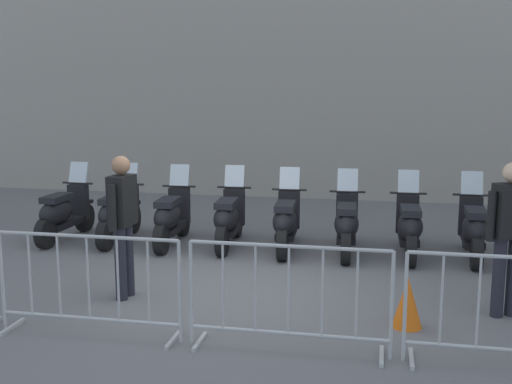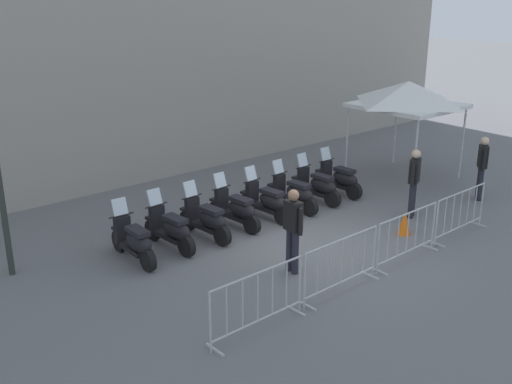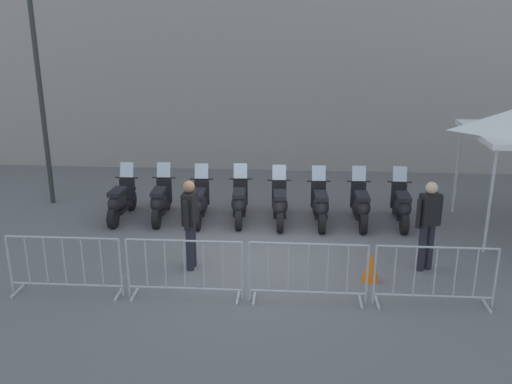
{
  "view_description": "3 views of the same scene",
  "coord_description": "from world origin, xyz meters",
  "px_view_note": "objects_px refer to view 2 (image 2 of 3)",
  "views": [
    {
      "loc": [
        1.87,
        -7.45,
        2.58
      ],
      "look_at": [
        -0.05,
        2.19,
        0.88
      ],
      "focal_mm": 44.69,
      "sensor_mm": 36.0,
      "label": 1
    },
    {
      "loc": [
        -8.72,
        -8.05,
        5.27
      ],
      "look_at": [
        -0.49,
        1.33,
        1.08
      ],
      "focal_mm": 41.4,
      "sensor_mm": 36.0,
      "label": 2
    },
    {
      "loc": [
        0.77,
        -10.07,
        4.62
      ],
      "look_at": [
        -0.06,
        1.71,
        0.84
      ],
      "focal_mm": 39.15,
      "sensor_mm": 36.0,
      "label": 3
    }
  ],
  "objects_px": {
    "officer_mid_plaza": "(293,226)",
    "motorcycle_7": "(340,179)",
    "motorcycle_2": "(207,220)",
    "traffic_cone": "(404,223)",
    "barrier_segment_2": "(407,237)",
    "barrier_segment_3": "(460,214)",
    "barrier_segment_1": "(341,266)",
    "canopy_tent": "(408,95)",
    "motorcycle_5": "(294,194)",
    "officer_by_barriers": "(414,179)",
    "motorcycle_0": "(134,242)",
    "motorcycle_6": "(317,186)",
    "officer_near_row_end": "(482,164)",
    "motorcycle_1": "(171,229)",
    "barrier_segment_0": "(258,302)",
    "motorcycle_3": "(236,210)",
    "motorcycle_4": "(267,202)"
  },
  "relations": [
    {
      "from": "motorcycle_7",
      "to": "officer_by_barriers",
      "type": "height_order",
      "value": "officer_by_barriers"
    },
    {
      "from": "barrier_segment_1",
      "to": "barrier_segment_3",
      "type": "height_order",
      "value": "same"
    },
    {
      "from": "motorcycle_5",
      "to": "barrier_segment_0",
      "type": "bearing_deg",
      "value": -140.5
    },
    {
      "from": "motorcycle_4",
      "to": "canopy_tent",
      "type": "height_order",
      "value": "canopy_tent"
    },
    {
      "from": "officer_by_barriers",
      "to": "barrier_segment_1",
      "type": "bearing_deg",
      "value": -161.71
    },
    {
      "from": "motorcycle_6",
      "to": "officer_near_row_end",
      "type": "distance_m",
      "value": 4.43
    },
    {
      "from": "motorcycle_5",
      "to": "officer_by_barriers",
      "type": "bearing_deg",
      "value": -50.16
    },
    {
      "from": "motorcycle_5",
      "to": "officer_by_barriers",
      "type": "relative_size",
      "value": 1.0
    },
    {
      "from": "motorcycle_6",
      "to": "canopy_tent",
      "type": "height_order",
      "value": "canopy_tent"
    },
    {
      "from": "motorcycle_0",
      "to": "barrier_segment_2",
      "type": "bearing_deg",
      "value": -40.37
    },
    {
      "from": "barrier_segment_2",
      "to": "officer_by_barriers",
      "type": "bearing_deg",
      "value": 32.32
    },
    {
      "from": "barrier_segment_0",
      "to": "barrier_segment_3",
      "type": "height_order",
      "value": "same"
    },
    {
      "from": "motorcycle_0",
      "to": "officer_mid_plaza",
      "type": "bearing_deg",
      "value": -49.5
    },
    {
      "from": "motorcycle_7",
      "to": "barrier_segment_3",
      "type": "height_order",
      "value": "motorcycle_7"
    },
    {
      "from": "motorcycle_1",
      "to": "motorcycle_5",
      "type": "bearing_deg",
      "value": -0.48
    },
    {
      "from": "motorcycle_6",
      "to": "barrier_segment_1",
      "type": "height_order",
      "value": "motorcycle_6"
    },
    {
      "from": "motorcycle_2",
      "to": "canopy_tent",
      "type": "height_order",
      "value": "canopy_tent"
    },
    {
      "from": "barrier_segment_1",
      "to": "officer_mid_plaza",
      "type": "xyz_separation_m",
      "value": [
        -0.11,
        1.18,
        0.46
      ]
    },
    {
      "from": "officer_mid_plaza",
      "to": "officer_by_barriers",
      "type": "xyz_separation_m",
      "value": [
        4.4,
        0.24,
        0.0
      ]
    },
    {
      "from": "motorcycle_5",
      "to": "officer_near_row_end",
      "type": "distance_m",
      "value": 5.15
    },
    {
      "from": "motorcycle_0",
      "to": "barrier_segment_3",
      "type": "height_order",
      "value": "motorcycle_0"
    },
    {
      "from": "officer_mid_plaza",
      "to": "motorcycle_7",
      "type": "bearing_deg",
      "value": 30.51
    },
    {
      "from": "motorcycle_0",
      "to": "motorcycle_7",
      "type": "relative_size",
      "value": 1.0
    },
    {
      "from": "motorcycle_6",
      "to": "barrier_segment_2",
      "type": "distance_m",
      "value": 3.92
    },
    {
      "from": "barrier_segment_3",
      "to": "traffic_cone",
      "type": "height_order",
      "value": "barrier_segment_3"
    },
    {
      "from": "motorcycle_2",
      "to": "officer_by_barriers",
      "type": "distance_m",
      "value": 5.2
    },
    {
      "from": "motorcycle_5",
      "to": "barrier_segment_2",
      "type": "relative_size",
      "value": 0.87
    },
    {
      "from": "motorcycle_1",
      "to": "officer_mid_plaza",
      "type": "distance_m",
      "value": 2.84
    },
    {
      "from": "motorcycle_7",
      "to": "canopy_tent",
      "type": "height_order",
      "value": "canopy_tent"
    },
    {
      "from": "canopy_tent",
      "to": "motorcycle_5",
      "type": "bearing_deg",
      "value": 178.37
    },
    {
      "from": "officer_mid_plaza",
      "to": "motorcycle_5",
      "type": "bearing_deg",
      "value": 44.82
    },
    {
      "from": "barrier_segment_1",
      "to": "traffic_cone",
      "type": "xyz_separation_m",
      "value": [
        3.21,
        0.87,
        -0.25
      ]
    },
    {
      "from": "motorcycle_6",
      "to": "canopy_tent",
      "type": "relative_size",
      "value": 0.59
    },
    {
      "from": "motorcycle_3",
      "to": "officer_by_barriers",
      "type": "bearing_deg",
      "value": -31.93
    },
    {
      "from": "traffic_cone",
      "to": "motorcycle_4",
      "type": "bearing_deg",
      "value": 121.61
    },
    {
      "from": "motorcycle_7",
      "to": "traffic_cone",
      "type": "height_order",
      "value": "motorcycle_7"
    },
    {
      "from": "motorcycle_0",
      "to": "officer_by_barriers",
      "type": "xyz_separation_m",
      "value": [
        6.51,
        -2.23,
        0.53
      ]
    },
    {
      "from": "motorcycle_2",
      "to": "barrier_segment_0",
      "type": "bearing_deg",
      "value": -114.79
    },
    {
      "from": "motorcycle_2",
      "to": "traffic_cone",
      "type": "bearing_deg",
      "value": -38.0
    },
    {
      "from": "barrier_segment_1",
      "to": "traffic_cone",
      "type": "bearing_deg",
      "value": 15.1
    },
    {
      "from": "motorcycle_7",
      "to": "barrier_segment_2",
      "type": "xyz_separation_m",
      "value": [
        -2.19,
        -3.74,
        0.07
      ]
    },
    {
      "from": "motorcycle_1",
      "to": "motorcycle_6",
      "type": "distance_m",
      "value": 4.62
    },
    {
      "from": "barrier_segment_2",
      "to": "traffic_cone",
      "type": "relative_size",
      "value": 3.6
    },
    {
      "from": "officer_near_row_end",
      "to": "officer_by_barriers",
      "type": "height_order",
      "value": "same"
    },
    {
      "from": "barrier_segment_2",
      "to": "barrier_segment_3",
      "type": "bearing_deg",
      "value": 0.23
    },
    {
      "from": "motorcycle_5",
      "to": "barrier_segment_3",
      "type": "xyz_separation_m",
      "value": [
        1.72,
        -3.66,
        0.07
      ]
    },
    {
      "from": "motorcycle_3",
      "to": "motorcycle_6",
      "type": "bearing_deg",
      "value": -0.49
    },
    {
      "from": "barrier_segment_1",
      "to": "barrier_segment_3",
      "type": "xyz_separation_m",
      "value": [
        4.12,
        0.02,
        0.0
      ]
    },
    {
      "from": "motorcycle_6",
      "to": "motorcycle_2",
      "type": "bearing_deg",
      "value": -179.16
    },
    {
      "from": "motorcycle_7",
      "to": "traffic_cone",
      "type": "relative_size",
      "value": 3.13
    }
  ]
}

